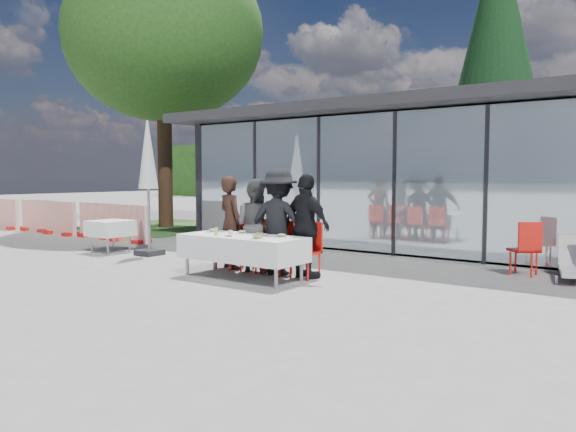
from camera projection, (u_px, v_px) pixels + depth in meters
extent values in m
plane|color=gray|center=(235.00, 280.00, 9.56)|extent=(90.00, 90.00, 0.00)
cube|color=gray|center=(493.00, 241.00, 14.82)|extent=(14.00, 8.00, 0.10)
cube|color=black|center=(531.00, 181.00, 17.85)|extent=(14.00, 0.20, 3.20)
cube|color=black|center=(284.00, 181.00, 18.77)|extent=(0.20, 8.00, 3.20)
cube|color=silver|center=(438.00, 185.00, 11.51)|extent=(13.60, 0.06, 3.10)
cube|color=#2D2D30|center=(492.00, 115.00, 14.26)|extent=(14.80, 8.80, 0.24)
cube|color=#262628|center=(201.00, 182.00, 15.52)|extent=(0.08, 0.10, 3.10)
cube|color=#262628|center=(256.00, 183.00, 14.37)|extent=(0.08, 0.10, 3.10)
cube|color=#262628|center=(319.00, 183.00, 13.23)|extent=(0.08, 0.10, 3.10)
cube|color=#262628|center=(395.00, 184.00, 12.08)|extent=(0.08, 0.10, 3.10)
cube|color=#262628|center=(486.00, 185.00, 10.94)|extent=(0.08, 0.10, 3.10)
cube|color=red|center=(382.00, 225.00, 15.06)|extent=(0.45, 0.45, 0.90)
cube|color=red|center=(443.00, 227.00, 14.58)|extent=(0.45, 0.45, 0.90)
cube|color=red|center=(542.00, 234.00, 12.70)|extent=(0.45, 0.45, 0.90)
cube|color=#1A3D13|center=(191.00, 171.00, 49.60)|extent=(6.50, 2.00, 4.40)
cube|color=#1A3D13|center=(261.00, 170.00, 44.90)|extent=(6.50, 2.00, 4.40)
cube|color=#1A3D13|center=(348.00, 170.00, 40.19)|extent=(6.50, 2.00, 4.40)
cube|color=#1A3D13|center=(458.00, 169.00, 35.48)|extent=(6.50, 2.00, 4.40)
cube|color=white|center=(242.00, 248.00, 9.70)|extent=(2.26, 0.96, 0.42)
cylinder|color=gray|center=(187.00, 256.00, 10.02)|extent=(0.06, 0.06, 0.71)
cylinder|color=gray|center=(276.00, 266.00, 8.84)|extent=(0.06, 0.06, 0.71)
cylinder|color=gray|center=(214.00, 251.00, 10.58)|extent=(0.06, 0.06, 0.71)
cylinder|color=gray|center=(301.00, 261.00, 9.40)|extent=(0.06, 0.06, 0.71)
imported|color=black|center=(231.00, 222.00, 10.76)|extent=(0.82, 0.82, 1.78)
cube|color=red|center=(230.00, 245.00, 10.76)|extent=(0.44, 0.44, 0.05)
cube|color=red|center=(236.00, 231.00, 10.90)|extent=(0.44, 0.04, 0.55)
cylinder|color=red|center=(216.00, 258.00, 10.74)|extent=(0.04, 0.04, 0.43)
cylinder|color=red|center=(230.00, 259.00, 10.53)|extent=(0.04, 0.04, 0.43)
cylinder|color=red|center=(229.00, 255.00, 11.03)|extent=(0.04, 0.04, 0.43)
cylinder|color=red|center=(243.00, 257.00, 10.82)|extent=(0.04, 0.04, 0.43)
imported|color=#4C4C4C|center=(256.00, 225.00, 10.40)|extent=(0.86, 0.86, 1.72)
cube|color=red|center=(254.00, 248.00, 10.40)|extent=(0.44, 0.44, 0.05)
cube|color=red|center=(261.00, 233.00, 10.54)|extent=(0.44, 0.04, 0.55)
cylinder|color=red|center=(241.00, 260.00, 10.38)|extent=(0.04, 0.04, 0.43)
cylinder|color=red|center=(256.00, 262.00, 10.16)|extent=(0.04, 0.04, 0.43)
cylinder|color=red|center=(253.00, 258.00, 10.67)|extent=(0.04, 0.04, 0.43)
cylinder|color=red|center=(268.00, 260.00, 10.45)|extent=(0.04, 0.04, 0.43)
imported|color=black|center=(279.00, 222.00, 10.08)|extent=(1.45, 1.45, 1.91)
cube|color=red|center=(277.00, 250.00, 10.08)|extent=(0.44, 0.44, 0.05)
cube|color=red|center=(284.00, 235.00, 10.23)|extent=(0.44, 0.04, 0.55)
cylinder|color=red|center=(263.00, 263.00, 10.06)|extent=(0.04, 0.04, 0.43)
cylinder|color=red|center=(279.00, 265.00, 9.85)|extent=(0.04, 0.04, 0.43)
cylinder|color=red|center=(276.00, 261.00, 10.35)|extent=(0.04, 0.04, 0.43)
cylinder|color=red|center=(291.00, 262.00, 10.14)|extent=(0.04, 0.04, 0.43)
imported|color=black|center=(306.00, 226.00, 9.72)|extent=(1.27, 1.27, 1.82)
cube|color=red|center=(305.00, 253.00, 9.73)|extent=(0.44, 0.44, 0.05)
cube|color=red|center=(312.00, 237.00, 9.87)|extent=(0.44, 0.04, 0.55)
cylinder|color=red|center=(291.00, 266.00, 9.70)|extent=(0.04, 0.04, 0.43)
cylinder|color=red|center=(308.00, 268.00, 9.49)|extent=(0.04, 0.04, 0.43)
cylinder|color=red|center=(302.00, 264.00, 9.99)|extent=(0.04, 0.04, 0.43)
cylinder|color=red|center=(319.00, 266.00, 9.78)|extent=(0.04, 0.04, 0.43)
cylinder|color=white|center=(213.00, 232.00, 10.25)|extent=(0.25, 0.25, 0.01)
ellipsoid|color=tan|center=(213.00, 230.00, 10.25)|extent=(0.15, 0.15, 0.05)
cylinder|color=white|center=(242.00, 233.00, 9.96)|extent=(0.25, 0.25, 0.01)
ellipsoid|color=#4C712A|center=(242.00, 232.00, 9.96)|extent=(0.15, 0.15, 0.05)
cylinder|color=white|center=(260.00, 236.00, 9.59)|extent=(0.25, 0.25, 0.01)
ellipsoid|color=tan|center=(260.00, 234.00, 9.59)|extent=(0.15, 0.15, 0.05)
cylinder|color=white|center=(282.00, 237.00, 9.37)|extent=(0.25, 0.25, 0.01)
ellipsoid|color=#4C712A|center=(282.00, 235.00, 9.37)|extent=(0.15, 0.15, 0.05)
cylinder|color=white|center=(258.00, 239.00, 9.14)|extent=(0.25, 0.25, 0.01)
ellipsoid|color=#4C712A|center=(258.00, 237.00, 9.14)|extent=(0.15, 0.15, 0.05)
cylinder|color=#8AB34A|center=(216.00, 231.00, 9.75)|extent=(0.06, 0.06, 0.14)
cylinder|color=silver|center=(230.00, 233.00, 9.63)|extent=(0.07, 0.07, 0.10)
cube|color=black|center=(228.00, 236.00, 9.52)|extent=(0.14, 0.03, 0.01)
cube|color=white|center=(110.00, 228.00, 13.05)|extent=(0.86, 0.86, 0.36)
cylinder|color=gray|center=(92.00, 237.00, 13.00)|extent=(0.05, 0.05, 0.72)
cylinder|color=gray|center=(108.00, 239.00, 12.65)|extent=(0.05, 0.05, 0.72)
cylinder|color=gray|center=(113.00, 235.00, 13.48)|extent=(0.05, 0.05, 0.72)
cylinder|color=gray|center=(129.00, 236.00, 13.13)|extent=(0.05, 0.05, 0.72)
cube|color=red|center=(524.00, 250.00, 10.01)|extent=(0.62, 0.62, 0.05)
cube|color=red|center=(530.00, 238.00, 9.80)|extent=(0.35, 0.33, 0.55)
cylinder|color=red|center=(510.00, 264.00, 9.99)|extent=(0.04, 0.04, 0.43)
cylinder|color=red|center=(532.00, 266.00, 9.78)|extent=(0.04, 0.04, 0.43)
cylinder|color=red|center=(515.00, 261.00, 10.28)|extent=(0.04, 0.04, 0.43)
cylinder|color=red|center=(536.00, 263.00, 10.07)|extent=(0.04, 0.04, 0.43)
cube|color=black|center=(150.00, 252.00, 12.58)|extent=(0.50, 0.50, 0.12)
cylinder|color=gray|center=(148.00, 195.00, 12.48)|extent=(0.06, 0.06, 2.70)
cone|color=beige|center=(148.00, 155.00, 12.42)|extent=(0.44, 0.44, 1.51)
cube|color=red|center=(129.00, 224.00, 14.97)|extent=(1.40, 0.12, 1.00)
cube|color=red|center=(118.00, 239.00, 15.30)|extent=(0.30, 0.45, 0.10)
cube|color=red|center=(141.00, 242.00, 14.71)|extent=(0.30, 0.45, 0.10)
cube|color=red|center=(97.00, 220.00, 16.03)|extent=(1.40, 0.22, 1.00)
cube|color=red|center=(87.00, 235.00, 16.36)|extent=(0.30, 0.45, 0.10)
cube|color=red|center=(109.00, 237.00, 15.77)|extent=(0.30, 0.45, 0.10)
cube|color=red|center=(61.00, 218.00, 16.85)|extent=(1.40, 0.12, 1.00)
cube|color=red|center=(52.00, 232.00, 17.18)|extent=(0.30, 0.45, 0.10)
cube|color=red|center=(71.00, 234.00, 16.59)|extent=(0.30, 0.45, 0.10)
cube|color=red|center=(37.00, 216.00, 17.92)|extent=(1.40, 0.22, 1.00)
cube|color=red|center=(29.00, 229.00, 18.24)|extent=(0.30, 0.45, 0.10)
cube|color=red|center=(46.00, 231.00, 17.66)|extent=(0.30, 0.45, 0.10)
cube|color=red|center=(7.00, 214.00, 18.74)|extent=(1.40, 0.12, 1.00)
cube|color=red|center=(15.00, 228.00, 18.48)|extent=(0.30, 0.45, 0.10)
cylinder|color=silver|center=(556.00, 280.00, 9.21)|extent=(0.04, 0.04, 0.14)
cylinder|color=silver|center=(569.00, 271.00, 10.09)|extent=(0.04, 0.04, 0.14)
cylinder|color=#382316|center=(165.00, 163.00, 19.24)|extent=(0.50, 0.50, 4.40)
ellipsoid|color=#1A3D13|center=(163.00, 35.00, 18.92)|extent=(7.04, 6.40, 5.76)
cylinder|color=#382316|center=(492.00, 198.00, 19.66)|extent=(0.44, 0.44, 2.00)
cone|color=black|center=(496.00, 53.00, 19.30)|extent=(4.00, 4.00, 9.00)
cube|color=#385926|center=(166.00, 227.00, 19.39)|extent=(5.00, 5.00, 0.02)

